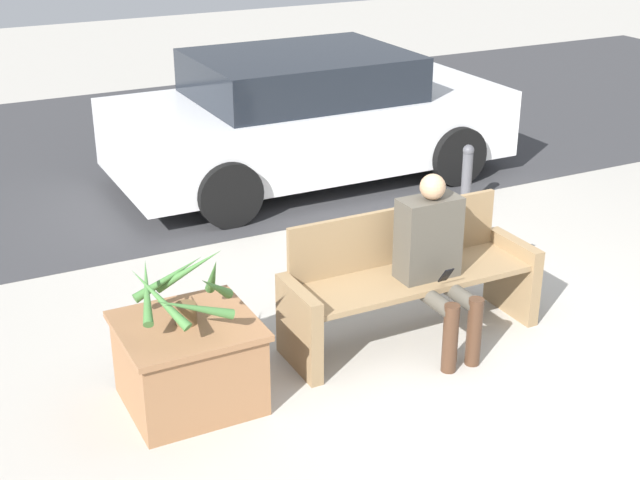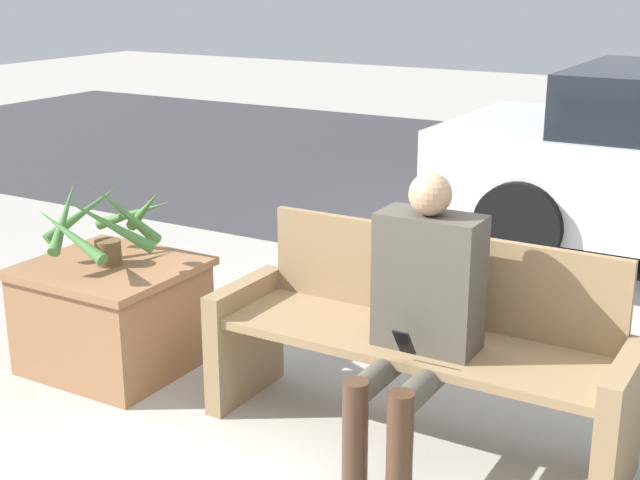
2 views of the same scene
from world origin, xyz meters
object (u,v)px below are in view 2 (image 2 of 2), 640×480
bench (418,345)px  planter_box (113,312)px  person_seated (419,309)px  potted_plant (105,222)px

bench → planter_box: bench is taller
person_seated → potted_plant: 1.77m
bench → planter_box: 1.69m
bench → potted_plant: potted_plant is taller
bench → planter_box: bearing=-175.6°
potted_plant → planter_box: bearing=54.7°
planter_box → potted_plant: bearing=-125.3°
person_seated → potted_plant: person_seated is taller
planter_box → potted_plant: potted_plant is taller
planter_box → bench: bearing=4.4°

